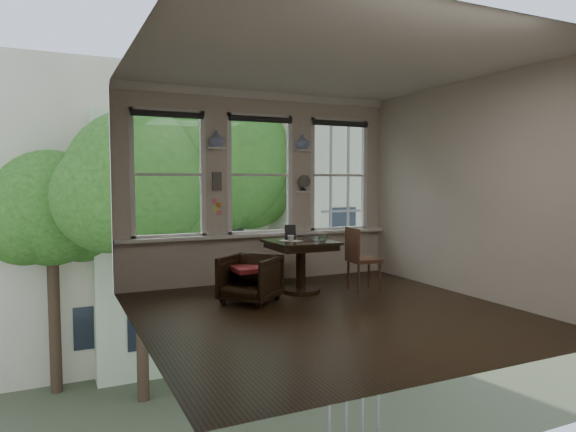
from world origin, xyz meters
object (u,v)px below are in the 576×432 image
laptop (311,240)px  mug (291,239)px  armchair_left (250,279)px  side_chair_right (364,259)px  table (301,267)px

laptop → mug: (-0.32, 0.03, 0.03)m
laptop → mug: 0.32m
mug → laptop: bearing=-4.6°
armchair_left → side_chair_right: (1.78, -0.00, 0.14)m
armchair_left → mug: 0.87m
table → laptop: size_ratio=2.94×
armchair_left → mug: mug is taller
side_chair_right → mug: bearing=84.9°
table → mug: bearing=-163.9°
table → mug: size_ratio=9.37×
side_chair_right → laptop: 0.85m
laptop → mug: mug is taller
armchair_left → mug: (0.70, 0.22, 0.48)m
table → armchair_left: size_ratio=1.29×
side_chair_right → laptop: (-0.77, 0.20, 0.30)m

